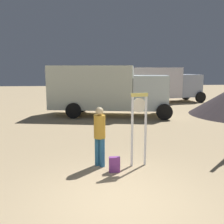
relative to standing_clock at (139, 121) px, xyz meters
The scene contains 6 objects.
ground_plane 2.65m from the standing_clock, 111.89° to the right, with size 80.00×80.00×0.00m, color tan.
standing_clock is the anchor object (origin of this frame).
person_near_clock 1.19m from the standing_clock, behind, with size 0.33×0.33×1.75m.
backpack 1.42m from the standing_clock, 150.69° to the right, with size 0.30×0.18×0.43m.
box_truck_near 8.54m from the standing_clock, 91.75° to the left, with size 7.55×3.80×3.02m.
box_truck_far 15.29m from the standing_clock, 71.24° to the left, with size 7.09×3.51×2.95m.
Camera 1 is at (-0.71, -5.12, 2.81)m, focal length 41.88 mm.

